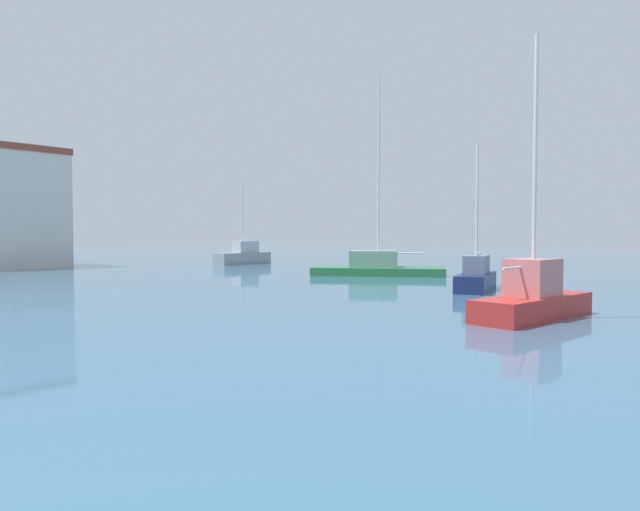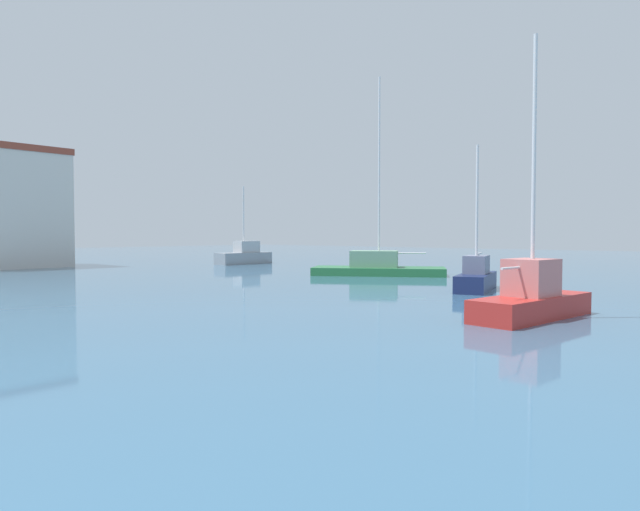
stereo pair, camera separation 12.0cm
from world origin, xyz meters
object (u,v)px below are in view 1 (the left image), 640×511
Objects in this scene: sailboat_navy_inner_mooring at (476,277)px; sailboat_green_behind_lamppost at (377,266)px; sailboat_red_far_left at (533,297)px; sailboat_grey_near_pier at (243,255)px.

sailboat_green_behind_lamppost is at bearing 63.06° from sailboat_navy_inner_mooring.
sailboat_green_behind_lamppost is at bearing 51.09° from sailboat_red_far_left.
sailboat_green_behind_lamppost is (11.51, 14.26, -0.11)m from sailboat_red_far_left.
sailboat_red_far_left is at bearing -142.78° from sailboat_navy_inner_mooring.
sailboat_red_far_left reaches higher than sailboat_grey_near_pier.
sailboat_green_behind_lamppost is (4.57, 8.99, -0.05)m from sailboat_navy_inner_mooring.
sailboat_navy_inner_mooring is 1.00× the size of sailboat_grey_near_pier.
sailboat_grey_near_pier reaches higher than sailboat_navy_inner_mooring.
sailboat_red_far_left is 0.69× the size of sailboat_green_behind_lamppost.
sailboat_green_behind_lamppost reaches higher than sailboat_grey_near_pier.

